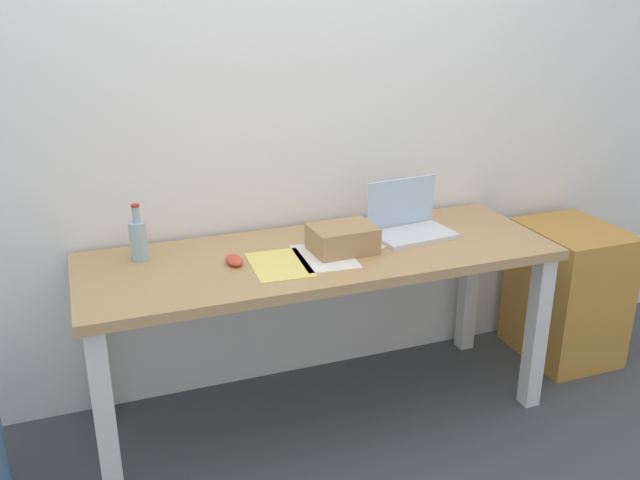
% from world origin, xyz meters
% --- Properties ---
extents(ground_plane, '(8.00, 8.00, 0.00)m').
position_xyz_m(ground_plane, '(0.00, 0.00, 0.00)').
color(ground_plane, '#42474C').
extents(back_wall, '(5.20, 0.08, 2.60)m').
position_xyz_m(back_wall, '(0.00, 0.39, 1.30)').
color(back_wall, white).
rests_on(back_wall, ground).
extents(desk, '(1.88, 0.65, 0.74)m').
position_xyz_m(desk, '(0.00, 0.00, 0.64)').
color(desk, tan).
rests_on(desk, ground).
extents(laptop_right, '(0.35, 0.25, 0.23)m').
position_xyz_m(laptop_right, '(0.42, 0.06, 0.79)').
color(laptop_right, silver).
rests_on(laptop_right, desk).
extents(beer_bottle, '(0.07, 0.07, 0.22)m').
position_xyz_m(beer_bottle, '(-0.68, 0.16, 0.82)').
color(beer_bottle, '#99B7C1').
rests_on(beer_bottle, desk).
extents(computer_mouse, '(0.07, 0.11, 0.03)m').
position_xyz_m(computer_mouse, '(-0.35, -0.01, 0.75)').
color(computer_mouse, '#D84C38').
rests_on(computer_mouse, desk).
extents(cardboard_box, '(0.26, 0.20, 0.10)m').
position_xyz_m(cardboard_box, '(0.09, -0.02, 0.79)').
color(cardboard_box, tan).
rests_on(cardboard_box, desk).
extents(paper_yellow_folder, '(0.22, 0.31, 0.00)m').
position_xyz_m(paper_yellow_folder, '(-0.19, -0.07, 0.74)').
color(paper_yellow_folder, '#F4E06B').
rests_on(paper_yellow_folder, desk).
extents(paper_sheet_center, '(0.23, 0.31, 0.00)m').
position_xyz_m(paper_sheet_center, '(-0.00, -0.05, 0.74)').
color(paper_sheet_center, white).
rests_on(paper_sheet_center, desk).
extents(paper_sheet_near_back, '(0.32, 0.36, 0.00)m').
position_xyz_m(paper_sheet_near_back, '(0.15, 0.06, 0.74)').
color(paper_sheet_near_back, white).
rests_on(paper_sheet_near_back, desk).
extents(filing_cabinet, '(0.40, 0.48, 0.66)m').
position_xyz_m(filing_cabinet, '(1.29, 0.05, 0.33)').
color(filing_cabinet, '#C68938').
rests_on(filing_cabinet, ground).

